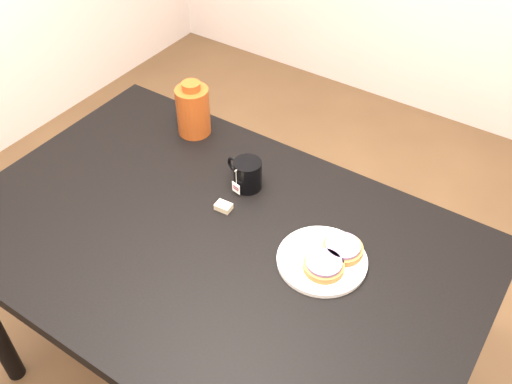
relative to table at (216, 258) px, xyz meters
The scene contains 8 objects.
ground_plane 0.67m from the table, ahead, with size 4.00×4.00×0.00m, color brown.
table is the anchor object (origin of this frame).
plate 0.31m from the table, 17.01° to the left, with size 0.23×0.23×0.02m.
bagel_back 0.36m from the table, 23.52° to the left, with size 0.14×0.14×0.03m.
bagel_front 0.32m from the table, 11.19° to the left, with size 0.13×0.13×0.03m.
mug 0.26m from the table, 101.17° to the left, with size 0.13×0.10×0.09m.
teabag_pouch 0.14m from the table, 113.28° to the left, with size 0.04×0.03×0.02m, color #C6B793.
bagel_package 0.51m from the table, 134.40° to the left, with size 0.14×0.14×0.18m.
Camera 1 is at (0.67, -0.80, 1.87)m, focal length 40.00 mm.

